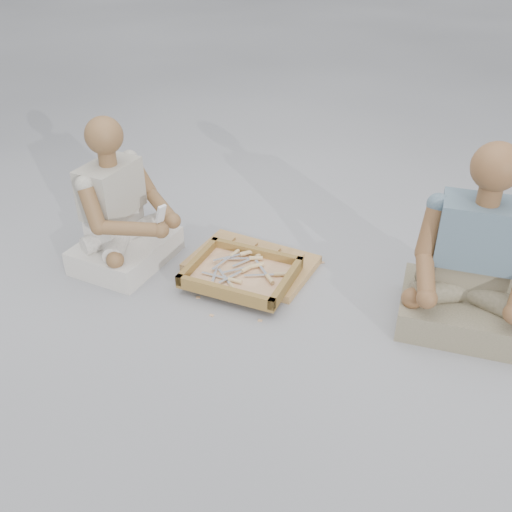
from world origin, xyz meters
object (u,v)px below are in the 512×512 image
at_px(carved_panel, 252,263).
at_px(craftsman, 121,217).
at_px(tool_tray, 241,274).
at_px(companion, 472,270).

distance_m(carved_panel, craftsman, 0.73).
height_order(tool_tray, craftsman, craftsman).
relative_size(carved_panel, craftsman, 0.79).
bearing_deg(craftsman, carved_panel, 111.15).
relative_size(craftsman, companion, 0.92).
distance_m(tool_tray, companion, 1.09).
bearing_deg(companion, carved_panel, -7.72).
relative_size(tool_tray, companion, 0.61).
bearing_deg(carved_panel, companion, -0.74).
bearing_deg(craftsman, companion, 98.69).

